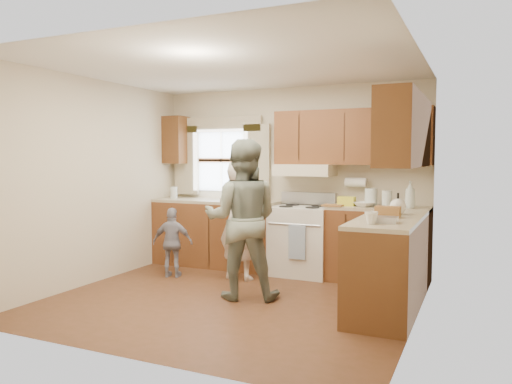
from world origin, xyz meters
The scene contains 6 objects.
room centered at (0.00, 0.00, 1.25)m, with size 3.80×3.80×3.80m.
kitchen_fixtures centered at (0.62, 1.08, 0.84)m, with size 3.80×2.25×2.15m.
stove centered at (0.30, 1.44, 0.47)m, with size 0.76×0.67×1.07m.
woman_left centered at (-0.35, 0.85, 0.75)m, with size 0.55×0.36×1.51m, color silver.
woman_right centered at (0.06, 0.12, 0.87)m, with size 0.85×0.66×1.74m, color #22392D.
child centered at (-1.17, 0.60, 0.45)m, with size 0.53×0.22×0.90m, color gray.
Camera 1 is at (2.43, -4.74, 1.54)m, focal length 35.00 mm.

